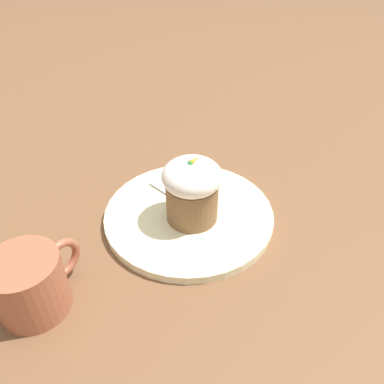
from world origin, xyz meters
name	(u,v)px	position (x,y,z in m)	size (l,w,h in m)	color
ground_plane	(189,218)	(0.00, 0.00, 0.00)	(4.00, 4.00, 0.00)	brown
dessert_plate	(189,215)	(0.00, 0.00, 0.01)	(0.26, 0.26, 0.01)	beige
carrot_cake	(192,189)	(-0.01, -0.01, 0.07)	(0.09, 0.09, 0.10)	brown
spoon	(188,205)	(0.01, 0.01, 0.02)	(0.04, 0.13, 0.01)	#B7B7BC
coffee_cup	(31,283)	(-0.24, 0.06, 0.04)	(0.12, 0.09, 0.08)	#9E563D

